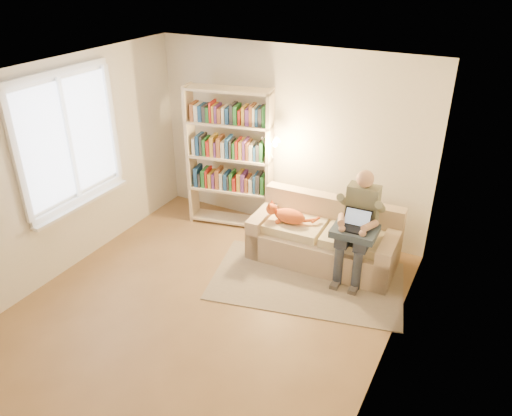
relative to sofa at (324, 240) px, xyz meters
The scene contains 14 objects.
floor 1.83m from the sofa, 117.41° to the right, with size 4.50×4.50×0.00m, color olive.
ceiling 2.93m from the sofa, 117.41° to the right, with size 4.00×4.50×0.02m, color white.
wall_left 3.40m from the sofa, 150.51° to the right, with size 0.02×4.50×2.60m, color silver.
wall_right 2.23m from the sofa, 53.83° to the right, with size 0.02×4.50×2.60m, color silver.
wall_back 1.46m from the sofa, 141.95° to the left, with size 4.00×0.02×2.60m, color silver.
wall_front 4.07m from the sofa, 102.16° to the right, with size 4.00×0.02×2.60m, color silver.
window 3.29m from the sofa, 153.24° to the right, with size 0.12×1.52×1.69m.
sofa is the anchor object (origin of this frame).
person 0.67m from the sofa, 15.99° to the right, with size 0.40×0.63×1.37m.
cat 0.57m from the sofa, 163.23° to the right, with size 0.64×0.24×0.23m.
blanket 0.65m from the sofa, 30.97° to the right, with size 0.53×0.43×0.09m, color #293849.
laptop 0.71m from the sofa, 29.97° to the right, with size 0.33×0.30×0.26m.
bookshelf 1.82m from the sofa, 169.29° to the left, with size 1.39×0.55×2.04m.
rug 0.64m from the sofa, 89.29° to the right, with size 2.31×1.37×0.01m, color gray.
Camera 1 is at (2.63, -3.75, 3.67)m, focal length 35.00 mm.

